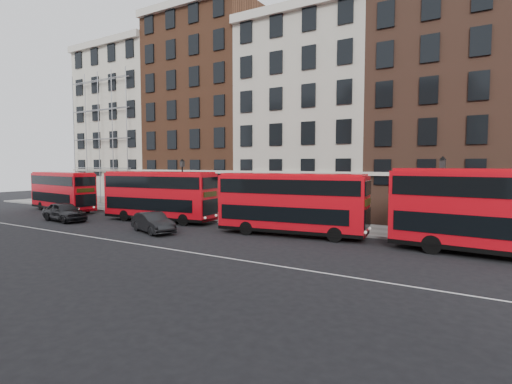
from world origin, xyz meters
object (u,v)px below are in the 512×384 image
Objects in this scene: bus_a at (62,190)px; car_rear at (64,212)px; bus_b at (159,195)px; car_front at (153,222)px; bus_c at (291,202)px; bus_d at (502,210)px.

bus_a is 8.34m from car_rear.
bus_a is at bearing 64.63° from car_rear.
bus_b is 2.35× the size of car_front.
bus_c is at bearing 7.16° from bus_a.
bus_c is 2.35× the size of car_front.
bus_a reaches higher than car_front.
car_rear is 10.89m from car_front.
bus_d is at bearing -6.69° from bus_b.
bus_c reaches higher than car_front.
bus_b is 8.47m from car_rear.
bus_c is at bearing -72.44° from car_rear.
bus_c is at bearing -46.03° from car_front.
bus_d is (12.45, 0.01, 0.22)m from bus_c.
bus_a is 39.45m from bus_d.
bus_a is 0.95× the size of bus_c.
bus_c is 0.92× the size of bus_d.
bus_d is (39.45, -0.00, 0.33)m from bus_a.
bus_b reaches higher than car_front.
bus_b reaches higher than bus_a.
bus_d reaches higher than bus_c.
bus_b is 25.21m from bus_d.
bus_d reaches higher than bus_b.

